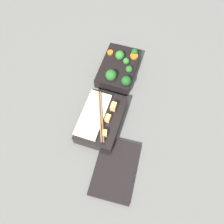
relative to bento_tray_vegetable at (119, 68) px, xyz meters
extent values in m
plane|color=slate|center=(0.13, 0.02, -0.03)|extent=(3.00, 3.00, 0.00)
cube|color=black|center=(0.00, 0.00, -0.01)|extent=(0.21, 0.14, 0.05)
sphere|color=#236023|center=(0.01, 0.04, 0.03)|extent=(0.03, 0.03, 0.03)
sphere|color=#2D7028|center=(-0.04, -0.01, 0.03)|extent=(0.04, 0.04, 0.04)
sphere|color=#236023|center=(0.06, -0.01, 0.03)|extent=(0.04, 0.04, 0.04)
sphere|color=#19511E|center=(0.07, 0.05, 0.03)|extent=(0.04, 0.04, 0.04)
sphere|color=#2D7028|center=(-0.03, 0.02, 0.02)|extent=(0.03, 0.03, 0.03)
sphere|color=#19511E|center=(-0.08, 0.04, 0.03)|extent=(0.03, 0.03, 0.03)
cylinder|color=orange|center=(-0.06, 0.04, 0.02)|extent=(0.04, 0.04, 0.01)
cylinder|color=orange|center=(-0.05, -0.05, 0.02)|extent=(0.03, 0.03, 0.01)
cube|color=black|center=(0.24, 0.01, -0.01)|extent=(0.21, 0.14, 0.05)
cube|color=white|center=(0.24, -0.02, 0.02)|extent=(0.18, 0.08, 0.01)
cube|color=#EAB266|center=(0.19, 0.04, 0.03)|extent=(0.03, 0.02, 0.03)
cube|color=#EAB266|center=(0.24, 0.03, 0.03)|extent=(0.02, 0.02, 0.02)
cube|color=#EAB266|center=(0.30, 0.04, 0.03)|extent=(0.02, 0.02, 0.02)
cylinder|color=olive|center=(0.24, 0.00, 0.03)|extent=(0.18, 0.08, 0.01)
cylinder|color=olive|center=(0.24, 0.01, 0.03)|extent=(0.18, 0.08, 0.01)
cube|color=black|center=(0.39, 0.11, -0.02)|extent=(0.21, 0.15, 0.01)
camera|label=1|loc=(0.55, 0.15, 0.70)|focal=35.00mm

